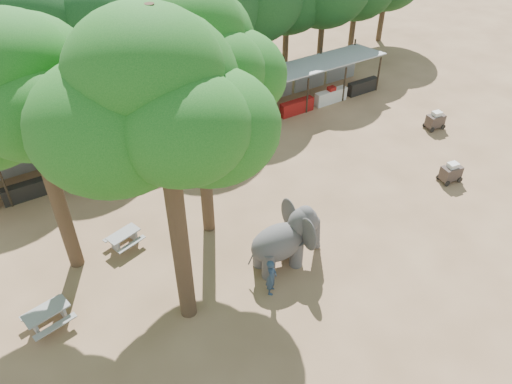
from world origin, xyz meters
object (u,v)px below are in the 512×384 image
yard_tree_left (19,92)px  yard_tree_back (191,56)px  picnic_table_far (124,238)px  yard_tree_center (155,103)px  handler (271,277)px  picnic_table_near (48,315)px  cart_front (451,172)px  cart_back (435,120)px  elephant (287,238)px

yard_tree_left → yard_tree_back: bearing=-9.5°
picnic_table_far → yard_tree_center: bearing=-98.5°
handler → picnic_table_near: handler is taller
cart_front → yard_tree_back: bearing=172.3°
handler → picnic_table_far: (-4.16, 5.79, -0.40)m
cart_back → picnic_table_far: bearing=-173.5°
yard_tree_left → handler: yard_tree_left is taller
yard_tree_back → elephant: size_ratio=3.20×
yard_tree_left → elephant: 11.61m
yard_tree_left → picnic_table_near: size_ratio=5.73×
yard_tree_center → handler: 9.09m
picnic_table_near → picnic_table_far: size_ratio=1.09×
picnic_table_near → elephant: bearing=-23.1°
elephant → handler: size_ratio=2.03×
yard_tree_left → yard_tree_back: 6.09m
cart_front → handler: bearing=-165.4°
cart_back → handler: bearing=-153.4°
yard_tree_back → cart_front: size_ratio=9.06×
picnic_table_far → yard_tree_left: bearing=157.7°
yard_tree_center → picnic_table_far: bearing=98.1°
yard_tree_back → cart_front: bearing=-15.8°
yard_tree_left → picnic_table_far: yard_tree_left is taller
picnic_table_near → cart_front: size_ratio=1.53×
yard_tree_center → elephant: 9.30m
elephant → cart_front: elephant is taller
cart_front → cart_back: (3.51, 4.28, 0.01)m
yard_tree_center → yard_tree_back: (3.00, 4.00, -0.67)m
yard_tree_back → handler: (0.49, -5.03, -7.67)m
yard_tree_center → picnic_table_near: size_ratio=6.26×
yard_tree_center → cart_front: (15.78, 0.39, -8.65)m
yard_tree_center → cart_back: yard_tree_center is taller
handler → cart_back: handler is taller
picnic_table_near → cart_front: 20.53m
handler → picnic_table_near: (-8.17, 3.10, -0.33)m
picnic_table_near → cart_back: 24.11m
elephant → handler: (-1.51, -1.12, -0.48)m
yard_tree_back → elephant: 8.42m
elephant → cart_back: elephant is taller
yard_tree_back → yard_tree_center: bearing=-126.9°
yard_tree_back → handler: bearing=-84.5°
yard_tree_left → handler: (6.49, -6.03, -7.32)m
yard_tree_center → elephant: size_ratio=3.39×
yard_tree_back → elephant: yard_tree_back is taller
yard_tree_left → picnic_table_near: yard_tree_left is taller
cart_back → cart_front: bearing=-122.5°
picnic_table_far → cart_front: (16.46, -4.38, 0.08)m
cart_front → yard_tree_left: bearing=174.3°
yard_tree_center → elephant: bearing=1.0°
picnic_table_near → picnic_table_far: picnic_table_near is taller
yard_tree_center → yard_tree_back: yard_tree_center is taller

